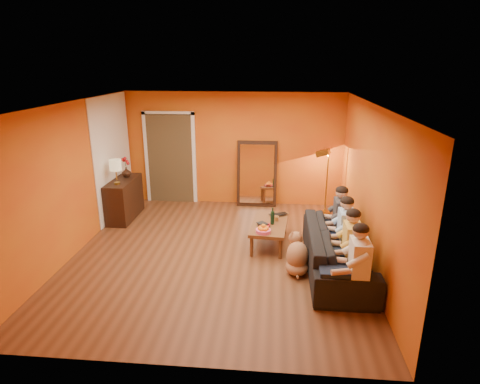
# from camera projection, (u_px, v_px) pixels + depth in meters

# --- Properties ---
(room_shell) EXTENTS (5.00, 5.50, 2.60)m
(room_shell) POSITION_uv_depth(u_px,v_px,m) (219.00, 177.00, 7.01)
(room_shell) COLOR brown
(room_shell) RESTS_ON ground
(white_accent) EXTENTS (0.02, 1.90, 2.58)m
(white_accent) POSITION_uv_depth(u_px,v_px,m) (113.00, 157.00, 8.54)
(white_accent) COLOR white
(white_accent) RESTS_ON wall_left
(doorway_recess) EXTENTS (1.06, 0.30, 2.10)m
(doorway_recess) POSITION_uv_depth(u_px,v_px,m) (172.00, 158.00, 9.55)
(doorway_recess) COLOR #3F2D19
(doorway_recess) RESTS_ON floor
(door_jamb_left) EXTENTS (0.08, 0.06, 2.20)m
(door_jamb_left) POSITION_uv_depth(u_px,v_px,m) (147.00, 158.00, 9.49)
(door_jamb_left) COLOR white
(door_jamb_left) RESTS_ON wall_back
(door_jamb_right) EXTENTS (0.08, 0.06, 2.20)m
(door_jamb_right) POSITION_uv_depth(u_px,v_px,m) (194.00, 159.00, 9.39)
(door_jamb_right) COLOR white
(door_jamb_right) RESTS_ON wall_back
(door_header) EXTENTS (1.22, 0.06, 0.08)m
(door_header) POSITION_uv_depth(u_px,v_px,m) (168.00, 113.00, 9.10)
(door_header) COLOR white
(door_header) RESTS_ON wall_back
(mirror_frame) EXTENTS (0.92, 0.27, 1.51)m
(mirror_frame) POSITION_uv_depth(u_px,v_px,m) (257.00, 174.00, 9.27)
(mirror_frame) COLOR black
(mirror_frame) RESTS_ON floor
(mirror_glass) EXTENTS (0.78, 0.21, 1.35)m
(mirror_glass) POSITION_uv_depth(u_px,v_px,m) (257.00, 174.00, 9.24)
(mirror_glass) COLOR white
(mirror_glass) RESTS_ON mirror_frame
(sideboard) EXTENTS (0.44, 1.18, 0.85)m
(sideboard) POSITION_uv_depth(u_px,v_px,m) (124.00, 199.00, 8.60)
(sideboard) COLOR black
(sideboard) RESTS_ON floor
(table_lamp) EXTENTS (0.24, 0.24, 0.51)m
(table_lamp) POSITION_uv_depth(u_px,v_px,m) (116.00, 172.00, 8.10)
(table_lamp) COLOR beige
(table_lamp) RESTS_ON sideboard
(sofa) EXTENTS (2.41, 0.94, 0.70)m
(sofa) POSITION_uv_depth(u_px,v_px,m) (337.00, 250.00, 6.44)
(sofa) COLOR black
(sofa) RESTS_ON floor
(coffee_table) EXTENTS (0.72, 1.27, 0.42)m
(coffee_table) POSITION_uv_depth(u_px,v_px,m) (269.00, 233.00, 7.40)
(coffee_table) COLOR brown
(coffee_table) RESTS_ON floor
(floor_lamp) EXTENTS (0.37, 0.33, 1.44)m
(floor_lamp) POSITION_uv_depth(u_px,v_px,m) (327.00, 182.00, 8.75)
(floor_lamp) COLOR #AA8D32
(floor_lamp) RESTS_ON floor
(dog) EXTENTS (0.50, 0.65, 0.67)m
(dog) POSITION_uv_depth(u_px,v_px,m) (297.00, 253.00, 6.36)
(dog) COLOR #A9724C
(dog) RESTS_ON floor
(person_far_left) EXTENTS (0.70, 0.44, 1.22)m
(person_far_left) POSITION_uv_depth(u_px,v_px,m) (359.00, 266.00, 5.40)
(person_far_left) COLOR silver
(person_far_left) RESTS_ON sofa
(person_mid_left) EXTENTS (0.70, 0.44, 1.22)m
(person_mid_left) POSITION_uv_depth(u_px,v_px,m) (352.00, 248.00, 5.93)
(person_mid_left) COLOR gold
(person_mid_left) RESTS_ON sofa
(person_mid_right) EXTENTS (0.70, 0.44, 1.22)m
(person_mid_right) POSITION_uv_depth(u_px,v_px,m) (346.00, 233.00, 6.45)
(person_mid_right) COLOR #9BC0EF
(person_mid_right) RESTS_ON sofa
(person_far_right) EXTENTS (0.70, 0.44, 1.22)m
(person_far_right) POSITION_uv_depth(u_px,v_px,m) (341.00, 220.00, 6.97)
(person_far_right) COLOR #343338
(person_far_right) RESTS_ON sofa
(fruit_bowl) EXTENTS (0.26, 0.26, 0.16)m
(fruit_bowl) POSITION_uv_depth(u_px,v_px,m) (263.00, 228.00, 6.90)
(fruit_bowl) COLOR #F2558B
(fruit_bowl) RESTS_ON coffee_table
(wine_bottle) EXTENTS (0.07, 0.07, 0.31)m
(wine_bottle) POSITION_uv_depth(u_px,v_px,m) (273.00, 216.00, 7.24)
(wine_bottle) COLOR black
(wine_bottle) RESTS_ON coffee_table
(tumbler) EXTENTS (0.11, 0.11, 0.09)m
(tumbler) POSITION_uv_depth(u_px,v_px,m) (276.00, 218.00, 7.43)
(tumbler) COLOR #B27F3F
(tumbler) RESTS_ON coffee_table
(laptop) EXTENTS (0.42, 0.36, 0.03)m
(laptop) POSITION_uv_depth(u_px,v_px,m) (279.00, 215.00, 7.65)
(laptop) COLOR black
(laptop) RESTS_ON coffee_table
(book_lower) EXTENTS (0.24, 0.27, 0.02)m
(book_lower) POSITION_uv_depth(u_px,v_px,m) (259.00, 226.00, 7.16)
(book_lower) COLOR black
(book_lower) RESTS_ON coffee_table
(book_mid) EXTENTS (0.21, 0.26, 0.02)m
(book_mid) POSITION_uv_depth(u_px,v_px,m) (260.00, 225.00, 7.16)
(book_mid) COLOR #B11419
(book_mid) RESTS_ON book_lower
(book_upper) EXTENTS (0.24, 0.25, 0.02)m
(book_upper) POSITION_uv_depth(u_px,v_px,m) (259.00, 224.00, 7.14)
(book_upper) COLOR black
(book_upper) RESTS_ON book_mid
(vase) EXTENTS (0.20, 0.20, 0.21)m
(vase) POSITION_uv_depth(u_px,v_px,m) (126.00, 172.00, 8.67)
(vase) COLOR black
(vase) RESTS_ON sideboard
(flowers) EXTENTS (0.17, 0.17, 0.45)m
(flowers) POSITION_uv_depth(u_px,v_px,m) (125.00, 161.00, 8.59)
(flowers) COLOR #B11419
(flowers) RESTS_ON vase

